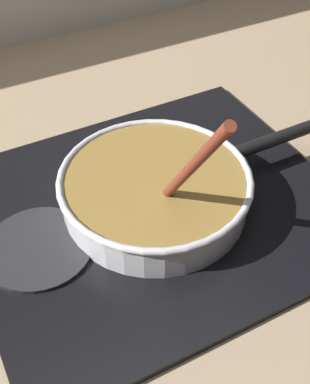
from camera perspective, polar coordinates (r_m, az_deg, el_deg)
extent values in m
cube|color=#9E8466|center=(0.69, -2.67, -14.22)|extent=(2.40, 1.60, 0.04)
cube|color=black|center=(0.78, 0.00, -1.81)|extent=(0.56, 0.48, 0.01)
torus|color=#592D0C|center=(0.78, 0.00, -1.29)|extent=(0.18, 0.18, 0.01)
cylinder|color=#262628|center=(0.74, -13.07, -6.12)|extent=(0.16, 0.16, 0.01)
cylinder|color=silver|center=(0.76, 0.00, 0.00)|extent=(0.28, 0.28, 0.06)
cylinder|color=olive|center=(0.76, 0.00, 0.22)|extent=(0.27, 0.27, 0.05)
torus|color=silver|center=(0.74, 0.00, 1.58)|extent=(0.29, 0.29, 0.01)
cylinder|color=black|center=(0.85, 13.87, 5.99)|extent=(0.18, 0.02, 0.02)
cylinder|color=#EDD88C|center=(0.76, -1.21, 2.09)|extent=(0.03, 0.03, 0.01)
cylinder|color=#EDD88C|center=(0.70, 1.61, -2.94)|extent=(0.04, 0.04, 0.01)
cylinder|color=#EDD88C|center=(0.73, 7.75, -0.49)|extent=(0.03, 0.03, 0.01)
cylinder|color=#EDD88C|center=(0.78, -4.66, 2.93)|extent=(0.03, 0.03, 0.01)
cylinder|color=maroon|center=(0.61, 4.04, 2.71)|extent=(0.02, 0.16, 0.23)
cube|color=brown|center=(0.73, 1.04, -0.48)|extent=(0.03, 0.05, 0.01)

